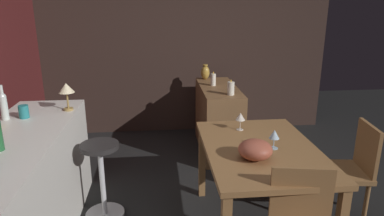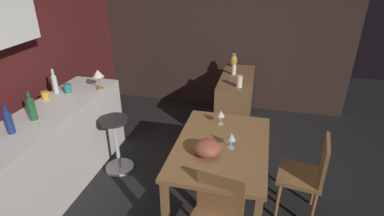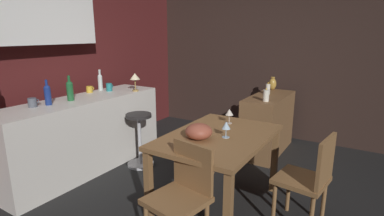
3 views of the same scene
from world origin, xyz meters
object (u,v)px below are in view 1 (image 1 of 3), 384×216
Objects in this scene: pillar_candle_short at (213,80)px; chair_by_doorway at (350,168)px; counter_lamp at (66,90)px; vase_brass at (205,72)px; wine_glass_right at (240,117)px; dining_table at (260,158)px; cup_teal at (24,112)px; bar_stool at (102,179)px; wine_bottle_clear at (3,104)px; sideboard_cabinet at (218,119)px; wine_glass_left at (274,135)px; fruit_bowl at (255,150)px; pillar_candle_tall at (231,88)px.

chair_by_doorway is at bearing -150.84° from pillar_candle_short.
chair_by_doorway is 3.53× the size of counter_lamp.
vase_brass is (0.37, 0.05, 0.02)m from pillar_candle_short.
dining_table is at bearing -169.25° from wine_glass_right.
cup_teal is (0.04, 1.80, 0.10)m from wine_glass_right.
chair_by_doorway reaches higher than bar_stool.
vase_brass is at bearing 3.96° from dining_table.
wine_glass_right is 0.55× the size of wine_bottle_clear.
cup_teal is at bearing 119.77° from counter_lamp.
sideboard_cabinet is 1.74m from wine_glass_left.
wine_bottle_clear is at bearing 100.90° from cup_teal.
pillar_candle_short reaches higher than wine_glass_left.
vase_brass is at bearing 6.27° from wine_glass_left.
pillar_candle_short is at bearing -52.54° from counter_lamp.
wine_glass_right reaches higher than dining_table.
wine_glass_left reaches higher than fruit_bowl.
chair_by_doorway reaches higher than sideboard_cabinet.
pillar_candle_tall is 0.86× the size of vase_brass.
vase_brass reaches higher than chair_by_doorway.
dining_table reaches higher than bar_stool.
wine_glass_left is at bearing -109.59° from dining_table.
sideboard_cabinet reaches higher than bar_stool.
pillar_candle_short reaches higher than bar_stool.
vase_brass is (0.45, 0.10, 0.50)m from sideboard_cabinet.
dining_table is at bearing -101.15° from wine_bottle_clear.
wine_glass_right reaches higher than sideboard_cabinet.
cup_teal is 0.38m from counter_lamp.
cup_teal is at bearing 113.98° from pillar_candle_tall.
pillar_candle_tall reaches higher than sideboard_cabinet.
counter_lamp is at bearing 77.91° from chair_by_doorway.
counter_lamp is 1.42× the size of pillar_candle_tall.
pillar_candle_tall is at bearing -5.04° from fruit_bowl.
bar_stool is at bearing -134.14° from counter_lamp.
pillar_candle_short reaches higher than wine_glass_right.
bar_stool is 6.06× the size of cup_teal.
wine_glass_left is 0.25m from fruit_bowl.
counter_lamp is at bearing 112.78° from pillar_candle_tall.
counter_lamp reaches higher than pillar_candle_short.
counter_lamp is at bearing 69.06° from wine_glass_left.
fruit_bowl is 1.41× the size of pillar_candle_short.
wine_glass_left is at bearing -173.97° from pillar_candle_short.
wine_glass_left is at bearing -177.30° from pillar_candle_tall.
dining_table is at bearing 96.41° from chair_by_doorway.
counter_lamp is at bearing 81.86° from wine_glass_right.
bar_stool is 0.82m from counter_lamp.
wine_bottle_clear is at bearing 113.16° from pillar_candle_tall.
counter_lamp is at bearing 136.45° from vase_brass.
fruit_bowl is at bearing 107.37° from chair_by_doorway.
dining_table is 5.16× the size of counter_lamp.
wine_glass_left is at bearing -101.52° from wine_bottle_clear.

